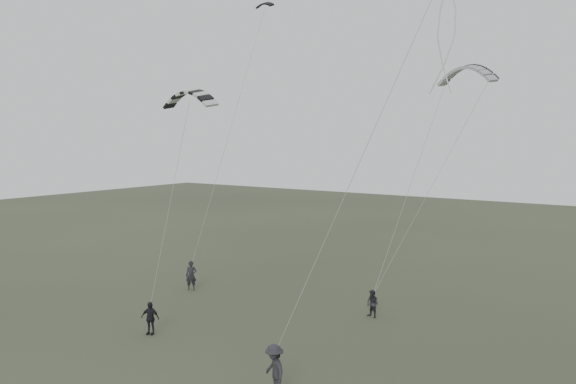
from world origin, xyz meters
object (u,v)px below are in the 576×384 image
Objects in this scene: flyer_right at (372,304)px; kite_striped at (189,91)px; flyer_far at (274,370)px; kite_dark_small at (265,3)px; flyer_left at (191,275)px; flyer_center at (150,318)px; kite_pale_large at (467,67)px.

flyer_right is 0.44× the size of kite_striped.
kite_dark_small is at bearing 159.14° from flyer_far.
flyer_right is 0.76× the size of flyer_far.
flyer_left is 15.83m from flyer_far.
flyer_far reaches higher than flyer_center.
kite_dark_small reaches higher than flyer_center.
kite_striped is at bearing -80.21° from flyer_left.
kite_dark_small is (-10.01, 3.82, 17.83)m from flyer_right.
kite_dark_small is (-11.03, 14.32, 17.60)m from flyer_far.
flyer_center is at bearing -78.25° from kite_striped.
kite_pale_large is (2.15, 15.52, 12.62)m from flyer_far.
kite_striped is (1.40, -8.65, -6.43)m from kite_dark_small.
kite_pale_large is (11.10, 13.57, 12.79)m from flyer_center.
flyer_left is 20.80m from kite_pale_large.
flyer_left is 12.18m from kite_striped.
flyer_left is at bearing 176.76° from flyer_far.
kite_dark_small is 10.87m from kite_striped.
kite_dark_small is at bearing 34.31° from flyer_left.
flyer_right is 0.92× the size of flyer_center.
kite_pale_large is (15.15, 6.49, 12.67)m from flyer_left.
flyer_center is at bearing -118.31° from flyer_right.
flyer_right is (11.98, 1.47, -0.19)m from flyer_left.
kite_striped reaches higher than flyer_left.
flyer_center is 0.83× the size of flyer_far.
kite_pale_large is at bearing 7.64° from kite_dark_small.
flyer_center is (4.05, -7.07, -0.12)m from flyer_left.
flyer_left is at bearing -107.96° from kite_dark_small.
flyer_center reaches higher than flyer_right.
kite_pale_large reaches higher than flyer_far.
kite_striped is at bearing -178.94° from flyer_far.
flyer_right is at bearing -107.37° from kite_pale_large.
flyer_center is 9.16m from flyer_far.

